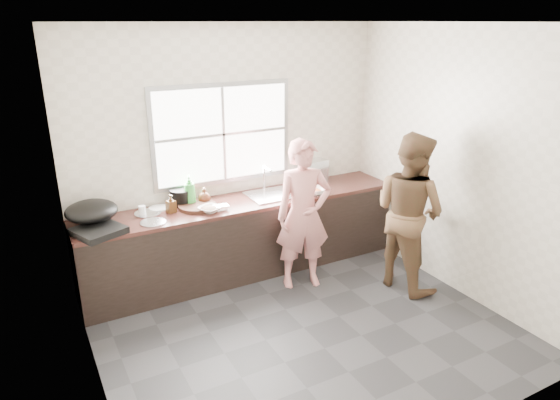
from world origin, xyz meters
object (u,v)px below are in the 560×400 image
pot_lid_right (148,213)px  burner (98,231)px  bottle_green (190,190)px  wok (91,211)px  person_side (409,212)px  bowl_held (302,194)px  glass_jar (142,211)px  bowl_mince (210,209)px  plate_food (159,208)px  black_pot (181,197)px  bottle_brown_short (204,196)px  pot_lid_left (153,222)px  dish_rack (311,171)px  cutting_board (197,206)px  woman (303,219)px  bottle_brown_tall (171,204)px  bowl_crabs (315,192)px

pot_lid_right → burner: bearing=-151.4°
bottle_green → wok: bottle_green is taller
person_side → bottle_green: size_ratio=5.04×
bowl_held → glass_jar: size_ratio=1.98×
bowl_mince → bottle_green: bearing=112.1°
bowl_mince → plate_food: bearing=142.6°
black_pot → bottle_brown_short: 0.24m
bottle_green → pot_lid_left: size_ratio=1.35×
bottle_brown_short → glass_jar: bearing=-176.2°
person_side → dish_rack: size_ratio=4.64×
cutting_board → bowl_mince: (0.08, -0.17, 0.01)m
woman → bottle_green: (-0.99, 0.69, 0.28)m
bowl_mince → pot_lid_right: bowl_mince is taller
plate_food → bowl_held: bearing=-15.0°
wok → cutting_board: bearing=-1.0°
person_side → black_pot: (-2.02, 1.28, 0.11)m
bottle_brown_tall → bowl_mince: bearing=-25.9°
black_pot → bottle_brown_short: (0.23, -0.08, -0.01)m
person_side → bowl_held: 1.17m
bottle_green → glass_jar: size_ratio=3.25×
bowl_crabs → burner: (-2.35, 0.02, -0.00)m
person_side → dish_rack: person_side is taller
bowl_mince → pot_lid_left: bowl_mince is taller
cutting_board → bottle_green: bearing=106.2°
bowl_mince → bottle_brown_short: bearing=81.5°
bowl_held → bottle_brown_short: (-1.02, 0.33, 0.05)m
cutting_board → black_pot: 0.22m
cutting_board → bottle_brown_tall: size_ratio=2.27×
bottle_green → bottle_brown_short: bottle_green is taller
bottle_brown_tall → glass_jar: size_ratio=1.70×
plate_food → glass_jar: size_ratio=2.00×
bottle_green → glass_jar: bearing=-173.7°
bottle_brown_tall → pot_lid_left: 0.32m
woman → person_side: person_side is taller
bowl_mince → bottle_green: (-0.11, 0.28, 0.14)m
bottle_brown_tall → glass_jar: (-0.28, 0.05, -0.04)m
bowl_mince → pot_lid_right: 0.63m
bowl_mince → wok: size_ratio=0.45×
cutting_board → black_pot: black_pot is taller
bowl_held → burner: bowl_held is taller
burner → bottle_green: bearing=18.0°
bottle_green → pot_lid_right: bearing=-175.7°
cutting_board → person_side: bearing=-29.9°
cutting_board → bowl_crabs: (1.32, -0.22, 0.01)m
bowl_held → plate_food: bearing=165.0°
bottle_green → wok: bearing=-174.4°
bowl_crabs → plate_food: bearing=166.8°
cutting_board → pot_lid_left: size_ratio=1.60×
bottle_green → pot_lid_right: (-0.46, -0.03, -0.16)m
plate_food → bottle_green: bottle_green is taller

